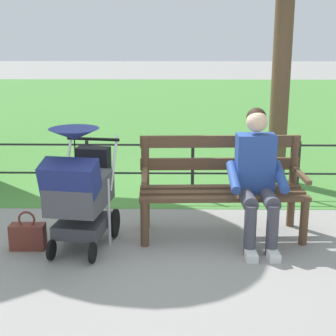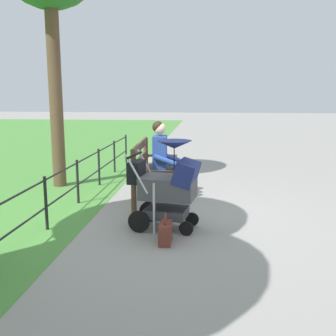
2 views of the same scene
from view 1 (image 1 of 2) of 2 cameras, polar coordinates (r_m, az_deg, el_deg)
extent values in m
plane|color=gray|center=(5.14, -4.01, -7.54)|extent=(60.00, 60.00, 0.00)
cube|color=#478438|center=(13.67, -0.94, 6.76)|extent=(40.00, 16.00, 0.01)
cube|color=brown|center=(5.15, 5.83, -2.18)|extent=(1.60, 0.16, 0.04)
cube|color=brown|center=(4.98, 6.08, -2.80)|extent=(1.60, 0.16, 0.04)
cube|color=brown|center=(4.81, 6.35, -3.45)|extent=(1.60, 0.16, 0.04)
cube|color=brown|center=(5.19, 5.77, 0.46)|extent=(1.60, 0.09, 0.12)
cube|color=brown|center=(5.14, 5.83, 2.95)|extent=(1.60, 0.09, 0.12)
cylinder|color=brown|center=(5.02, 14.86, -5.80)|extent=(0.08, 0.08, 0.45)
cylinder|color=brown|center=(5.38, 13.66, -1.51)|extent=(0.08, 0.08, 0.95)
cube|color=brown|center=(5.08, 14.56, -0.73)|extent=(0.07, 0.56, 0.04)
cylinder|color=brown|center=(4.83, -2.60, -6.14)|extent=(0.08, 0.08, 0.45)
cylinder|color=brown|center=(5.20, -2.52, -1.66)|extent=(0.08, 0.08, 0.95)
cube|color=brown|center=(4.89, -2.61, -0.86)|extent=(0.07, 0.56, 0.04)
cylinder|color=#42424C|center=(4.83, 11.14, -3.34)|extent=(0.15, 0.40, 0.14)
cylinder|color=#42424C|center=(4.79, 8.79, -3.38)|extent=(0.15, 0.40, 0.14)
cylinder|color=#42424C|center=(4.72, 11.50, -6.81)|extent=(0.11, 0.11, 0.47)
cylinder|color=#42424C|center=(4.68, 9.10, -6.88)|extent=(0.11, 0.11, 0.47)
cube|color=silver|center=(4.73, 11.58, -9.42)|extent=(0.11, 0.22, 0.07)
cube|color=silver|center=(4.69, 9.17, -9.51)|extent=(0.11, 0.22, 0.07)
cube|color=#284793|center=(4.94, 9.63, 0.53)|extent=(0.37, 0.23, 0.56)
cylinder|color=#284793|center=(4.90, 12.37, -0.95)|extent=(0.11, 0.43, 0.23)
cylinder|color=#284793|center=(4.81, 7.27, -0.99)|extent=(0.11, 0.43, 0.23)
sphere|color=beige|center=(4.85, 9.84, 5.11)|extent=(0.20, 0.20, 0.20)
sphere|color=black|center=(4.88, 9.79, 5.51)|extent=(0.19, 0.19, 0.19)
cylinder|color=black|center=(5.09, -5.90, -6.12)|extent=(0.07, 0.28, 0.28)
cylinder|color=black|center=(5.22, -10.79, -5.74)|extent=(0.07, 0.28, 0.28)
cylinder|color=black|center=(4.59, -8.37, -9.31)|extent=(0.06, 0.18, 0.18)
cylinder|color=black|center=(4.71, -12.82, -8.86)|extent=(0.06, 0.18, 0.18)
cube|color=#38383D|center=(4.86, -9.49, -6.28)|extent=(0.49, 0.58, 0.12)
cylinder|color=silver|center=(4.84, -6.58, -4.91)|extent=(0.03, 0.03, 0.65)
cylinder|color=silver|center=(4.98, -11.68, -4.54)|extent=(0.03, 0.03, 0.65)
cube|color=#47474C|center=(4.73, -9.74, -2.64)|extent=(0.56, 0.74, 0.28)
cube|color=navy|center=(4.46, -10.86, -1.11)|extent=(0.52, 0.37, 0.33)
cylinder|color=black|center=(5.03, -8.31, 3.20)|extent=(0.52, 0.11, 0.03)
cylinder|color=silver|center=(4.92, -6.02, 0.61)|extent=(0.07, 0.30, 0.49)
cylinder|color=silver|center=(5.06, -11.05, 0.82)|extent=(0.07, 0.30, 0.49)
cone|color=navy|center=(4.52, -10.38, 3.71)|extent=(0.50, 0.50, 0.10)
cylinder|color=black|center=(4.56, -10.27, 1.50)|extent=(0.01, 0.01, 0.30)
cube|color=black|center=(5.06, -8.29, 0.72)|extent=(0.34, 0.21, 0.28)
cube|color=brown|center=(4.97, -15.29, -7.36)|extent=(0.32, 0.14, 0.24)
torus|color=brown|center=(4.91, -15.43, -5.52)|extent=(0.16, 0.02, 0.16)
cylinder|color=black|center=(6.36, 14.23, -0.19)|extent=(0.04, 0.04, 0.70)
cylinder|color=black|center=(6.19, 2.74, -0.15)|extent=(0.04, 0.04, 0.70)
cylinder|color=black|center=(6.27, -8.90, -0.10)|extent=(0.04, 0.04, 0.70)
cylinder|color=black|center=(6.13, -3.16, 2.58)|extent=(8.87, 0.02, 0.02)
cylinder|color=black|center=(6.21, -3.11, -0.57)|extent=(8.87, 0.02, 0.02)
cylinder|color=brown|center=(6.84, 12.59, 12.57)|extent=(0.24, 0.24, 3.43)
camera|label=2|loc=(7.04, -55.64, 6.71)|focal=43.12mm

